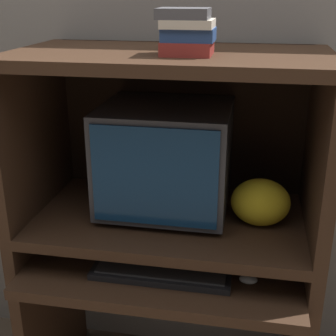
{
  "coord_description": "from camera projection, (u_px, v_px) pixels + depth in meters",
  "views": [
    {
      "loc": [
        0.26,
        -1.14,
        1.53
      ],
      "look_at": [
        -0.01,
        0.27,
        0.97
      ],
      "focal_mm": 50.0,
      "sensor_mm": 36.0,
      "label": 1
    }
  ],
  "objects": [
    {
      "name": "wall_back",
      "position": [
        186.0,
        54.0,
        1.72
      ],
      "size": [
        6.0,
        0.06,
        2.6
      ],
      "color": "gray",
      "rests_on": "ground_plane"
    },
    {
      "name": "mouse",
      "position": [
        248.0,
        279.0,
        1.44
      ],
      "size": [
        0.06,
        0.04,
        0.03
      ],
      "color": "#B7B7B7",
      "rests_on": "desk_base"
    },
    {
      "name": "hutch_upper",
      "position": [
        172.0,
        107.0,
        1.5
      ],
      "size": [
        0.98,
        0.54,
        0.55
      ],
      "color": "#382316",
      "rests_on": "desk_monitor_shelf"
    },
    {
      "name": "book_stack",
      "position": [
        187.0,
        32.0,
        1.3
      ],
      "size": [
        0.16,
        0.14,
        0.13
      ],
      "color": "maroon",
      "rests_on": "hutch_upper"
    },
    {
      "name": "snack_bag",
      "position": [
        260.0,
        202.0,
        1.51
      ],
      "size": [
        0.19,
        0.14,
        0.16
      ],
      "color": "gold",
      "rests_on": "desk_monitor_shelf"
    },
    {
      "name": "desk_monitor_shelf",
      "position": [
        170.0,
        222.0,
        1.61
      ],
      "size": [
        0.98,
        0.54,
        0.13
      ],
      "color": "#382316",
      "rests_on": "desk_base"
    },
    {
      "name": "keyboard",
      "position": [
        161.0,
        272.0,
        1.48
      ],
      "size": [
        0.44,
        0.14,
        0.03
      ],
      "color": "black",
      "rests_on": "desk_base"
    },
    {
      "name": "crt_monitor",
      "position": [
        166.0,
        157.0,
        1.58
      ],
      "size": [
        0.42,
        0.39,
        0.37
      ],
      "color": "#333338",
      "rests_on": "desk_monitor_shelf"
    },
    {
      "name": "desk_base",
      "position": [
        167.0,
        313.0,
        1.69
      ],
      "size": [
        0.98,
        0.61,
        0.68
      ],
      "color": "#382316",
      "rests_on": "ground_plane"
    }
  ]
}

